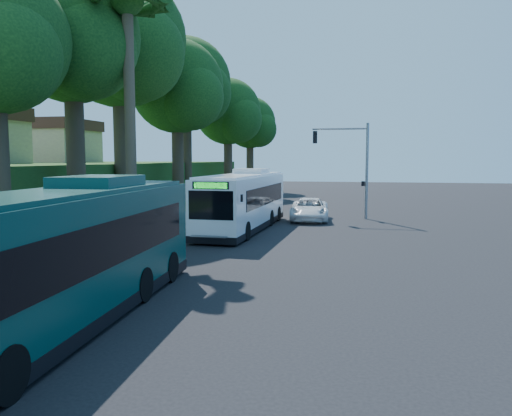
% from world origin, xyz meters
% --- Properties ---
extents(ground, '(140.00, 140.00, 0.00)m').
position_xyz_m(ground, '(0.00, 0.00, 0.00)').
color(ground, black).
rests_on(ground, ground).
extents(sidewalk, '(4.50, 70.00, 0.12)m').
position_xyz_m(sidewalk, '(-7.30, 0.00, 0.06)').
color(sidewalk, gray).
rests_on(sidewalk, ground).
extents(red_curb, '(0.25, 30.00, 0.13)m').
position_xyz_m(red_curb, '(-5.00, -4.00, 0.07)').
color(red_curb, maroon).
rests_on(red_curb, ground).
extents(grass_verge, '(8.00, 70.00, 0.06)m').
position_xyz_m(grass_verge, '(-13.00, 5.00, 0.03)').
color(grass_verge, '#234719').
rests_on(grass_verge, ground).
extents(bus_shelter, '(3.20, 1.51, 2.55)m').
position_xyz_m(bus_shelter, '(-7.26, -2.86, 1.81)').
color(bus_shelter, black).
rests_on(bus_shelter, ground).
extents(stop_sign_pole, '(0.35, 0.06, 3.17)m').
position_xyz_m(stop_sign_pole, '(-5.40, -5.00, 2.08)').
color(stop_sign_pole, gray).
rests_on(stop_sign_pole, ground).
extents(traffic_signal_pole, '(4.10, 0.30, 7.00)m').
position_xyz_m(traffic_signal_pole, '(3.78, 10.00, 4.42)').
color(traffic_signal_pole, gray).
rests_on(traffic_signal_pole, ground).
extents(palm_tree, '(4.20, 4.20, 14.40)m').
position_xyz_m(palm_tree, '(-8.20, -1.50, 12.38)').
color(palm_tree, '#4C3F2D').
rests_on(palm_tree, ground).
extents(hillside_backdrop, '(24.00, 60.00, 8.80)m').
position_xyz_m(hillside_backdrop, '(-26.30, 15.10, 2.44)').
color(hillside_backdrop, '#234719').
rests_on(hillside_backdrop, ground).
extents(tree_0, '(8.40, 8.00, 15.70)m').
position_xyz_m(tree_0, '(-12.40, -0.02, 11.20)').
color(tree_0, '#382B1E').
rests_on(tree_0, ground).
extents(tree_1, '(10.50, 10.00, 18.26)m').
position_xyz_m(tree_1, '(-13.37, 7.98, 12.73)').
color(tree_1, '#382B1E').
rests_on(tree_1, ground).
extents(tree_2, '(8.82, 8.40, 15.12)m').
position_xyz_m(tree_2, '(-11.89, 15.98, 10.48)').
color(tree_2, '#382B1E').
rests_on(tree_2, ground).
extents(tree_3, '(10.08, 9.60, 17.28)m').
position_xyz_m(tree_3, '(-13.88, 23.98, 11.98)').
color(tree_3, '#382B1E').
rests_on(tree_3, ground).
extents(tree_4, '(8.40, 8.00, 14.14)m').
position_xyz_m(tree_4, '(-11.40, 31.98, 9.73)').
color(tree_4, '#382B1E').
rests_on(tree_4, ground).
extents(tree_5, '(7.35, 7.00, 12.86)m').
position_xyz_m(tree_5, '(-10.41, 39.99, 8.96)').
color(tree_5, '#382B1E').
rests_on(tree_5, ground).
extents(white_bus, '(3.14, 12.70, 3.76)m').
position_xyz_m(white_bus, '(-2.77, 2.85, 1.84)').
color(white_bus, white).
rests_on(white_bus, ground).
extents(teal_bus, '(3.40, 13.18, 3.89)m').
position_xyz_m(teal_bus, '(-3.39, -15.59, 1.90)').
color(teal_bus, '#0A3934').
rests_on(teal_bus, ground).
extents(pickup, '(3.05, 5.87, 1.58)m').
position_xyz_m(pickup, '(0.80, 8.34, 0.79)').
color(pickup, white).
rests_on(pickup, ground).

